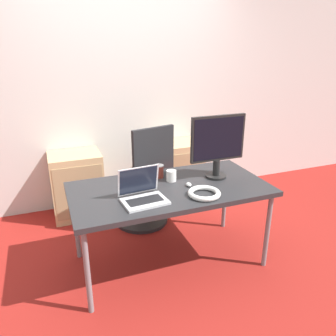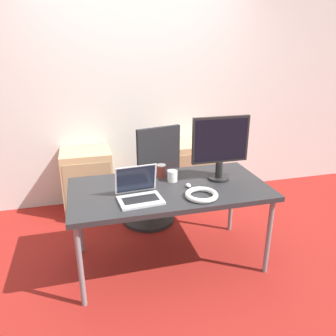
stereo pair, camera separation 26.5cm
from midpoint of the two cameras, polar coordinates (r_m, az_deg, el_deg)
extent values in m
plane|color=maroon|center=(3.03, -2.31, -15.86)|extent=(14.00, 14.00, 0.00)
cube|color=silver|center=(3.85, -9.65, 12.87)|extent=(10.00, 0.05, 2.60)
cube|color=#28282B|center=(2.68, -2.52, -3.75)|extent=(1.61, 0.82, 0.04)
cylinder|color=gray|center=(2.45, -17.04, -17.11)|extent=(0.04, 0.04, 0.68)
cylinder|color=gray|center=(2.88, 14.39, -10.67)|extent=(0.04, 0.04, 0.68)
cylinder|color=gray|center=(3.04, -18.20, -9.27)|extent=(0.04, 0.04, 0.68)
cylinder|color=gray|center=(3.39, 7.67, -5.10)|extent=(0.04, 0.04, 0.68)
cylinder|color=#232326|center=(3.64, -6.69, -8.90)|extent=(0.56, 0.56, 0.04)
cylinder|color=gray|center=(3.53, -6.84, -5.66)|extent=(0.05, 0.05, 0.42)
cube|color=#232326|center=(3.44, -6.99, -2.51)|extent=(0.58, 0.58, 0.07)
cube|color=#232326|center=(3.11, -4.97, 1.62)|extent=(0.44, 0.15, 0.60)
cube|color=tan|center=(3.77, -17.51, -2.85)|extent=(0.54, 0.44, 0.72)
cube|color=tan|center=(3.57, -17.22, -4.20)|extent=(0.50, 0.01, 0.57)
cube|color=tan|center=(4.00, -0.25, -0.52)|extent=(0.54, 0.44, 0.72)
cube|color=tan|center=(3.80, 0.94, -1.66)|extent=(0.50, 0.01, 0.57)
cube|color=silver|center=(2.42, -7.19, -5.88)|extent=(0.34, 0.25, 0.02)
cube|color=black|center=(2.42, -7.20, -5.68)|extent=(0.27, 0.15, 0.00)
cube|color=silver|center=(2.48, -8.22, -2.18)|extent=(0.32, 0.07, 0.22)
cube|color=black|center=(2.48, -8.20, -2.21)|extent=(0.30, 0.06, 0.20)
cylinder|color=black|center=(2.87, 5.73, -1.43)|extent=(0.18, 0.18, 0.02)
cylinder|color=black|center=(2.84, 5.79, 0.03)|extent=(0.06, 0.06, 0.14)
cube|color=black|center=(2.76, 5.98, 5.14)|extent=(0.49, 0.03, 0.39)
cube|color=black|center=(2.75, 6.13, 5.06)|extent=(0.46, 0.00, 0.35)
ellipsoid|color=silver|center=(2.67, 0.80, -2.96)|extent=(0.04, 0.06, 0.03)
cylinder|color=white|center=(2.76, -2.16, -1.39)|extent=(0.08, 0.08, 0.09)
cylinder|color=maroon|center=(2.84, -4.21, -0.68)|extent=(0.07, 0.07, 0.11)
cylinder|color=white|center=(2.82, -4.24, 0.40)|extent=(0.08, 0.08, 0.01)
torus|color=white|center=(2.51, 3.34, -4.47)|extent=(0.25, 0.25, 0.04)
camera|label=1|loc=(0.13, -92.86, -1.08)|focal=35.00mm
camera|label=2|loc=(0.13, 87.14, 1.08)|focal=35.00mm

